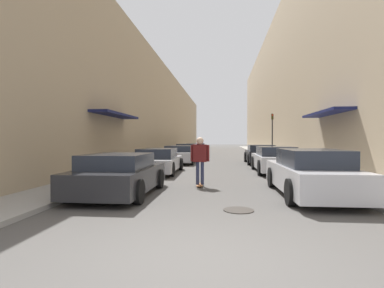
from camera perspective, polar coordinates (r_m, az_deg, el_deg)
The scene contains 17 objects.
ground at distance 29.06m, azimuth 5.34°, elevation -2.36°, with size 137.95×137.95×0.00m, color #4C4947.
curb_strip_left at distance 35.67m, azimuth -2.13°, elevation -1.66°, with size 1.80×62.71×0.12m.
curb_strip_right at distance 35.60m, azimuth 13.03°, elevation -1.69°, with size 1.80×62.71×0.12m.
building_row_left at distance 36.27m, azimuth -6.69°, elevation 5.61°, with size 4.90×62.71×9.28m.
building_row_right at distance 36.47m, azimuth 17.66°, elevation 9.71°, with size 4.90×62.71×14.53m.
parked_car_left_0 at distance 9.13m, azimuth -13.66°, elevation -5.70°, with size 2.04×4.07×1.22m.
parked_car_left_1 at distance 14.67m, azimuth -6.42°, elevation -3.24°, with size 1.98×4.49×1.20m.
parked_car_left_2 at distance 20.45m, azimuth -2.32°, elevation -2.02°, with size 2.09×4.24×1.21m.
parked_car_left_3 at distance 26.13m, azimuth -0.91°, elevation -1.37°, with size 1.92×4.79×1.26m.
parked_car_left_4 at distance 31.91m, azimuth 0.51°, elevation -1.01°, with size 1.86×4.02×1.23m.
parked_car_left_5 at distance 37.01m, azimuth 1.23°, elevation -0.78°, with size 1.93×4.09×1.16m.
parked_car_right_0 at distance 9.36m, azimuth 21.55°, elevation -5.21°, with size 1.89×4.69×1.35m.
parked_car_right_1 at distance 15.39m, azimuth 15.46°, elevation -2.88°, with size 1.95×4.67×1.29m.
parked_car_right_2 at distance 20.83m, azimuth 12.89°, elevation -1.91°, with size 1.94×4.59×1.27m.
skateboarder at distance 10.40m, azimuth 1.53°, elevation -2.34°, with size 0.66×0.78×1.72m.
manhole_cover at distance 7.14m, azimuth 8.86°, elevation -12.34°, with size 0.70×0.70×0.02m.
traffic_light at distance 24.86m, azimuth 15.04°, elevation 2.43°, with size 0.16×0.22×3.58m.
Camera 1 is at (0.28, -3.93, 1.64)m, focal length 28.00 mm.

